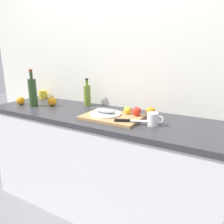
# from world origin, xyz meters

# --- Properties ---
(ground_plane) EXTENTS (12.00, 12.00, 0.00)m
(ground_plane) POSITION_xyz_m (0.00, 0.00, 0.00)
(ground_plane) COLOR slate
(back_wall) EXTENTS (3.20, 0.05, 2.50)m
(back_wall) POSITION_xyz_m (0.00, 0.33, 1.25)
(back_wall) COLOR white
(back_wall) RESTS_ON ground_plane
(kitchen_counter) EXTENTS (2.00, 0.60, 0.90)m
(kitchen_counter) POSITION_xyz_m (0.00, 0.00, 0.45)
(kitchen_counter) COLOR white
(kitchen_counter) RESTS_ON ground_plane
(cutting_board) EXTENTS (0.44, 0.31, 0.02)m
(cutting_board) POSITION_xyz_m (0.17, -0.05, 0.91)
(cutting_board) COLOR tan
(cutting_board) RESTS_ON kitchen_counter
(white_plate) EXTENTS (0.24, 0.24, 0.01)m
(white_plate) POSITION_xyz_m (0.11, -0.05, 0.93)
(white_plate) COLOR white
(white_plate) RESTS_ON cutting_board
(fish_fillet) EXTENTS (0.18, 0.08, 0.04)m
(fish_fillet) POSITION_xyz_m (0.11, -0.05, 0.95)
(fish_fillet) COLOR #999E99
(fish_fillet) RESTS_ON white_plate
(chef_knife) EXTENTS (0.28, 0.14, 0.02)m
(chef_knife) POSITION_xyz_m (0.35, -0.12, 0.93)
(chef_knife) COLOR silver
(chef_knife) RESTS_ON cutting_board
(lemon_0) EXTENTS (0.06, 0.06, 0.06)m
(lemon_0) POSITION_xyz_m (0.25, 0.06, 0.95)
(lemon_0) COLOR yellow
(lemon_0) RESTS_ON cutting_board
(tomato_0) EXTENTS (0.07, 0.07, 0.07)m
(tomato_0) POSITION_xyz_m (0.33, 0.05, 0.95)
(tomato_0) COLOR red
(tomato_0) RESTS_ON cutting_board
(olive_oil_bottle) EXTENTS (0.06, 0.06, 0.26)m
(olive_oil_bottle) POSITION_xyz_m (-0.24, 0.20, 1.00)
(olive_oil_bottle) COLOR olive
(olive_oil_bottle) RESTS_ON kitchen_counter
(wine_bottle) EXTENTS (0.07, 0.07, 0.34)m
(wine_bottle) POSITION_xyz_m (-0.66, -0.07, 1.04)
(wine_bottle) COLOR #2D4723
(wine_bottle) RESTS_ON kitchen_counter
(coffee_mug_0) EXTENTS (0.13, 0.09, 0.09)m
(coffee_mug_0) POSITION_xyz_m (-0.85, 0.23, 0.94)
(coffee_mug_0) COLOR yellow
(coffee_mug_0) RESTS_ON kitchen_counter
(coffee_mug_1) EXTENTS (0.12, 0.08, 0.09)m
(coffee_mug_1) POSITION_xyz_m (0.50, -0.06, 0.95)
(coffee_mug_1) COLOR white
(coffee_mug_1) RESTS_ON kitchen_counter
(orange_0) EXTENTS (0.07, 0.07, 0.07)m
(orange_0) POSITION_xyz_m (0.41, 0.15, 0.94)
(orange_0) COLOR orange
(orange_0) RESTS_ON kitchen_counter
(orange_1) EXTENTS (0.08, 0.08, 0.08)m
(orange_1) POSITION_xyz_m (-0.52, 0.02, 0.94)
(orange_1) COLOR orange
(orange_1) RESTS_ON kitchen_counter
(orange_2) EXTENTS (0.08, 0.08, 0.08)m
(orange_2) POSITION_xyz_m (-0.82, -0.09, 0.94)
(orange_2) COLOR orange
(orange_2) RESTS_ON kitchen_counter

